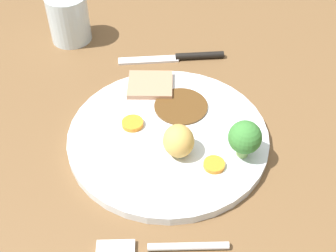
{
  "coord_description": "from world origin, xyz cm",
  "views": [
    {
      "loc": [
        -43.57,
        2.83,
        50.31
      ],
      "look_at": [
        0.44,
        2.05,
        6.0
      ],
      "focal_mm": 47.12,
      "sensor_mm": 36.0,
      "label": 1
    }
  ],
  "objects": [
    {
      "name": "dining_table",
      "position": [
        0.0,
        0.0,
        1.8
      ],
      "size": [
        120.0,
        84.0,
        3.6
      ],
      "primitive_type": "cube",
      "color": "brown",
      "rests_on": "ground"
    },
    {
      "name": "dinner_plate",
      "position": [
        0.44,
        2.05,
        4.3
      ],
      "size": [
        28.69,
        28.69,
        1.4
      ],
      "primitive_type": "cylinder",
      "color": "white",
      "rests_on": "dining_table"
    },
    {
      "name": "gravy_pool",
      "position": [
        5.51,
        -0.03,
        5.15
      ],
      "size": [
        8.14,
        8.14,
        0.3
      ],
      "primitive_type": "cylinder",
      "color": "#563819",
      "rests_on": "dinner_plate"
    },
    {
      "name": "meat_slice_main",
      "position": [
        10.31,
        4.7,
        5.4
      ],
      "size": [
        6.55,
        7.23,
        0.8
      ],
      "primitive_type": "cube",
      "rotation": [
        0.0,
        0.0,
        1.54
      ],
      "color": "tan",
      "rests_on": "dinner_plate"
    },
    {
      "name": "roast_potato_left",
      "position": [
        -3.56,
        0.71,
        7.2
      ],
      "size": [
        5.2,
        4.82,
        4.4
      ],
      "primitive_type": "ellipsoid",
      "rotation": [
        0.0,
        0.0,
        3.27
      ],
      "color": "tan",
      "rests_on": "dinner_plate"
    },
    {
      "name": "carrot_coin_front",
      "position": [
        1.7,
        7.16,
        5.35
      ],
      "size": [
        3.14,
        3.14,
        0.69
      ],
      "primitive_type": "cylinder",
      "color": "orange",
      "rests_on": "dinner_plate"
    },
    {
      "name": "carrot_coin_back",
      "position": [
        -6.22,
        -3.94,
        5.32
      ],
      "size": [
        2.88,
        2.88,
        0.64
      ],
      "primitive_type": "cylinder",
      "color": "orange",
      "rests_on": "dinner_plate"
    },
    {
      "name": "broccoli_floret",
      "position": [
        -4.17,
        -7.96,
        8.26
      ],
      "size": [
        4.49,
        4.49,
        5.62
      ],
      "color": "#8CB766",
      "rests_on": "dinner_plate"
    },
    {
      "name": "fork",
      "position": [
        -17.45,
        3.62,
        3.99
      ],
      "size": [
        2.03,
        15.26,
        0.9
      ],
      "rotation": [
        0.0,
        0.0,
        1.58
      ],
      "color": "silver",
      "rests_on": "dining_table"
    },
    {
      "name": "knife",
      "position": [
        19.35,
        -0.53,
        4.05
      ],
      "size": [
        2.65,
        18.56,
        1.2
      ],
      "rotation": [
        0.0,
        0.0,
        1.64
      ],
      "color": "black",
      "rests_on": "dining_table"
    },
    {
      "name": "water_glass",
      "position": [
        26.14,
        19.43,
        7.92
      ],
      "size": [
        7.3,
        7.3,
        8.64
      ],
      "primitive_type": "cylinder",
      "color": "silver",
      "rests_on": "dining_table"
    }
  ]
}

